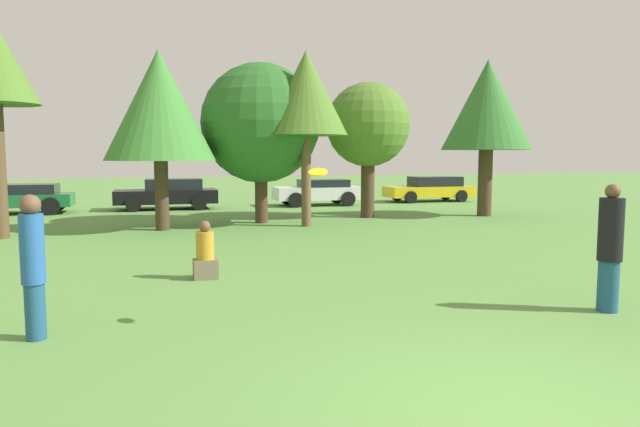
{
  "coord_description": "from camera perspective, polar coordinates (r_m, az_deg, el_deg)",
  "views": [
    {
      "loc": [
        -3.23,
        -4.29,
        2.37
      ],
      "look_at": [
        -0.54,
        4.4,
        1.45
      ],
      "focal_mm": 32.53,
      "sensor_mm": 36.0,
      "label": 1
    }
  ],
  "objects": [
    {
      "name": "ground_plane",
      "position": [
        5.87,
        19.01,
        -18.36
      ],
      "size": [
        120.0,
        120.0,
        0.0
      ],
      "primitive_type": "plane",
      "color": "#5B8E42"
    },
    {
      "name": "person_thrower",
      "position": [
        8.27,
        -26.4,
        -4.49
      ],
      "size": [
        0.3,
        0.3,
        1.88
      ],
      "rotation": [
        0.0,
        0.0,
        -0.13
      ],
      "color": "navy",
      "rests_on": "ground"
    },
    {
      "name": "person_catcher",
      "position": [
        9.77,
        26.63,
        -3.02
      ],
      "size": [
        0.36,
        0.36,
        1.94
      ],
      "rotation": [
        0.0,
        0.0,
        3.01
      ],
      "color": "navy",
      "rests_on": "ground"
    },
    {
      "name": "frisbee",
      "position": [
        7.7,
        -0.2,
        4.1
      ],
      "size": [
        0.27,
        0.25,
        0.14
      ],
      "color": "yellow"
    },
    {
      "name": "bystander_sitting",
      "position": [
        11.37,
        -11.23,
        -4.02
      ],
      "size": [
        0.46,
        0.38,
        1.12
      ],
      "color": "#726651",
      "rests_on": "ground"
    },
    {
      "name": "tree_2",
      "position": [
        18.99,
        -15.53,
        10.15
      ],
      "size": [
        3.43,
        3.43,
        5.64
      ],
      "color": "#473323",
      "rests_on": "ground"
    },
    {
      "name": "tree_3",
      "position": [
        20.38,
        -5.87,
        8.79
      ],
      "size": [
        4.12,
        4.12,
        5.53
      ],
      "color": "#473323",
      "rests_on": "ground"
    },
    {
      "name": "tree_4",
      "position": [
        19.38,
        -1.39,
        11.65
      ],
      "size": [
        2.76,
        2.76,
        5.78
      ],
      "color": "brown",
      "rests_on": "ground"
    },
    {
      "name": "tree_5",
      "position": [
        22.13,
        4.76,
        8.59
      ],
      "size": [
        3.16,
        3.16,
        5.1
      ],
      "color": "#473323",
      "rests_on": "ground"
    },
    {
      "name": "tree_6",
      "position": [
        23.6,
        16.12,
        10.1
      ],
      "size": [
        3.45,
        3.45,
        6.03
      ],
      "color": "#473323",
      "rests_on": "ground"
    },
    {
      "name": "parked_car_green",
      "position": [
        26.35,
        -27.1,
        1.4
      ],
      "size": [
        3.85,
        2.07,
        1.21
      ],
      "rotation": [
        0.0,
        0.0,
        3.12
      ],
      "color": "#196633",
      "rests_on": "ground"
    },
    {
      "name": "parked_car_black",
      "position": [
        26.32,
        -14.72,
        1.93
      ],
      "size": [
        4.39,
        2.07,
        1.34
      ],
      "rotation": [
        0.0,
        0.0,
        3.12
      ],
      "color": "black",
      "rests_on": "ground"
    },
    {
      "name": "parked_car_white",
      "position": [
        27.42,
        -0.16,
        2.2
      ],
      "size": [
        4.08,
        1.99,
        1.23
      ],
      "rotation": [
        0.0,
        0.0,
        3.12
      ],
      "color": "silver",
      "rests_on": "ground"
    },
    {
      "name": "parked_car_yellow",
      "position": [
        30.33,
        10.83,
        2.43
      ],
      "size": [
        4.55,
        1.95,
        1.28
      ],
      "rotation": [
        0.0,
        0.0,
        3.12
      ],
      "color": "gold",
      "rests_on": "ground"
    }
  ]
}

